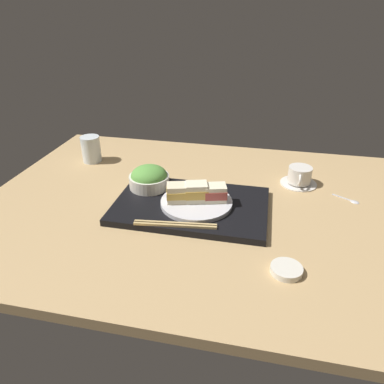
# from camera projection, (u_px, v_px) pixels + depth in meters

# --- Properties ---
(ground_plane) EXTENTS (1.40, 1.00, 0.03)m
(ground_plane) POSITION_uv_depth(u_px,v_px,m) (204.00, 207.00, 1.12)
(ground_plane) COLOR tan
(serving_tray) EXTENTS (0.46, 0.30, 0.02)m
(serving_tray) POSITION_uv_depth(u_px,v_px,m) (191.00, 206.00, 1.08)
(serving_tray) COLOR black
(serving_tray) RESTS_ON ground_plane
(sandwich_plate) EXTENTS (0.22, 0.22, 0.01)m
(sandwich_plate) POSITION_uv_depth(u_px,v_px,m) (196.00, 202.00, 1.07)
(sandwich_plate) COLOR silver
(sandwich_plate) RESTS_ON serving_tray
(sandwich_near) EXTENTS (0.08, 0.07, 0.05)m
(sandwich_near) POSITION_uv_depth(u_px,v_px,m) (178.00, 193.00, 1.05)
(sandwich_near) COLOR beige
(sandwich_near) RESTS_ON sandwich_plate
(sandwich_middle) EXTENTS (0.08, 0.07, 0.06)m
(sandwich_middle) POSITION_uv_depth(u_px,v_px,m) (197.00, 192.00, 1.05)
(sandwich_middle) COLOR #EFE5C1
(sandwich_middle) RESTS_ON sandwich_plate
(sandwich_far) EXTENTS (0.08, 0.07, 0.05)m
(sandwich_far) POSITION_uv_depth(u_px,v_px,m) (215.00, 193.00, 1.05)
(sandwich_far) COLOR #EFE5C1
(sandwich_far) RESTS_ON sandwich_plate
(salad_bowl) EXTENTS (0.13, 0.13, 0.07)m
(salad_bowl) POSITION_uv_depth(u_px,v_px,m) (149.00, 178.00, 1.15)
(salad_bowl) COLOR silver
(salad_bowl) RESTS_ON serving_tray
(chopsticks_pair) EXTENTS (0.23, 0.04, 0.01)m
(chopsticks_pair) POSITION_uv_depth(u_px,v_px,m) (175.00, 224.00, 0.97)
(chopsticks_pair) COLOR tan
(chopsticks_pair) RESTS_ON serving_tray
(coffee_cup) EXTENTS (0.12, 0.13, 0.06)m
(coffee_cup) POSITION_uv_depth(u_px,v_px,m) (299.00, 177.00, 1.22)
(coffee_cup) COLOR silver
(coffee_cup) RESTS_ON ground_plane
(drinking_glass) EXTENTS (0.07, 0.07, 0.10)m
(drinking_glass) POSITION_uv_depth(u_px,v_px,m) (91.00, 149.00, 1.38)
(drinking_glass) COLOR silver
(drinking_glass) RESTS_ON ground_plane
(small_sauce_dish) EXTENTS (0.08, 0.08, 0.02)m
(small_sauce_dish) POSITION_uv_depth(u_px,v_px,m) (286.00, 270.00, 0.83)
(small_sauce_dish) COLOR silver
(small_sauce_dish) RESTS_ON ground_plane
(teaspoon) EXTENTS (0.08, 0.06, 0.01)m
(teaspoon) POSITION_uv_depth(u_px,v_px,m) (352.00, 200.00, 1.13)
(teaspoon) COLOR silver
(teaspoon) RESTS_ON ground_plane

